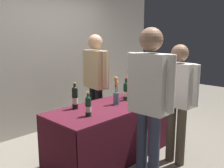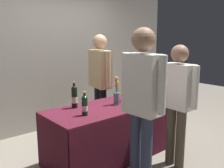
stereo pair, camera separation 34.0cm
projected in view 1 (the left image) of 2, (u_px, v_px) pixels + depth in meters
The scene contains 14 objects.
ground_plane at pixel (112, 155), 3.60m from camera, with size 12.00×12.00×0.00m, color gray.
back_partition at pixel (45, 50), 4.44m from camera, with size 5.63×0.12×2.86m, color #9E998E.
tasting_table at pixel (112, 120), 3.50m from camera, with size 1.86×0.79×0.74m.
featured_wine_bottle at pixel (150, 92), 3.63m from camera, with size 0.07×0.07×0.35m.
display_bottle_0 at pixel (133, 85), 4.15m from camera, with size 0.07×0.07×0.33m.
display_bottle_1 at pixel (75, 97), 3.27m from camera, with size 0.08×0.08×0.35m.
display_bottle_2 at pixel (88, 106), 2.98m from camera, with size 0.07×0.07×0.30m.
display_bottle_3 at pixel (126, 91), 3.71m from camera, with size 0.08×0.08×0.33m.
display_bottle_4 at pixel (129, 88), 3.89m from camera, with size 0.07×0.07×0.36m.
wine_glass_near_vendor at pixel (140, 89), 4.08m from camera, with size 0.08×0.08×0.12m.
flower_vase at pixel (116, 95), 3.48m from camera, with size 0.08×0.08×0.40m.
vendor_presenter at pixel (96, 76), 4.08m from camera, with size 0.29×0.62×1.71m.
taster_foreground_right at pixel (149, 95), 2.63m from camera, with size 0.24×0.57×1.77m.
taster_foreground_left at pixel (178, 95), 3.23m from camera, with size 0.22×0.56×1.58m.
Camera 1 is at (-2.41, -2.31, 1.69)m, focal length 40.26 mm.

